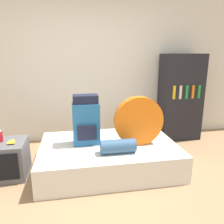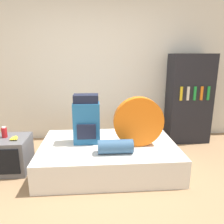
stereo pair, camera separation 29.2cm
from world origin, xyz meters
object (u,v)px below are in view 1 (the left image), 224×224
tent_bag (139,121)px  canister (0,136)px  backpack (86,121)px  bookshelf (180,97)px  television (7,159)px  sleeping_roll (118,146)px

tent_bag → canister: tent_bag is taller
backpack → bookshelf: bookshelf is taller
tent_bag → television: bearing=176.7°
bookshelf → television: bearing=-162.3°
backpack → tent_bag: 0.71m
sleeping_roll → canister: (-1.47, 0.37, 0.09)m
tent_bag → sleeping_roll: 0.47m
bookshelf → backpack: bearing=-154.8°
canister → bookshelf: size_ratio=0.10×
backpack → tent_bag: size_ratio=1.02×
backpack → tent_bag: (0.69, -0.16, 0.00)m
backpack → sleeping_roll: bearing=-46.4°
television → canister: bearing=146.8°
backpack → television: bearing=-176.9°
tent_bag → television: 1.79m
bookshelf → canister: bearing=-163.5°
canister → television: bearing=-33.2°
tent_bag → television: (-1.73, 0.10, -0.46)m
sleeping_roll → canister: bearing=165.9°
canister → bookshelf: bearing=16.5°
television → bookshelf: bearing=17.7°
tent_bag → backpack: bearing=167.3°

